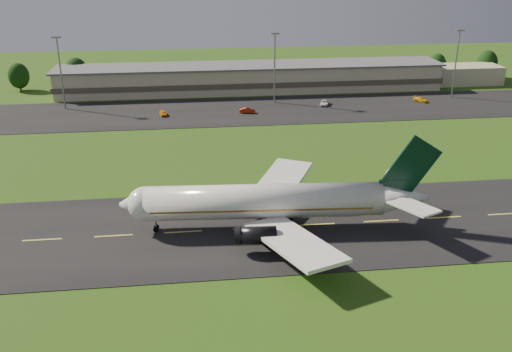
{
  "coord_description": "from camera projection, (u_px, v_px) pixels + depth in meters",
  "views": [
    {
      "loc": [
        -20.22,
        -82.63,
        42.71
      ],
      "look_at": [
        -9.19,
        8.0,
        6.0
      ],
      "focal_mm": 40.0,
      "sensor_mm": 36.0,
      "label": 1
    }
  ],
  "objects": [
    {
      "name": "tree_line",
      "position": [
        321.0,
        68.0,
        192.28
      ],
      "size": [
        195.8,
        9.05,
        10.17
      ],
      "color": "black",
      "rests_on": "ground"
    },
    {
      "name": "terminal",
      "position": [
        271.0,
        78.0,
        182.12
      ],
      "size": [
        145.0,
        16.0,
        8.4
      ],
      "color": "tan",
      "rests_on": "ground"
    },
    {
      "name": "taxiway",
      "position": [
        317.0,
        225.0,
        94.29
      ],
      "size": [
        220.0,
        30.0,
        0.1
      ],
      "primitive_type": "cube",
      "color": "black",
      "rests_on": "ground"
    },
    {
      "name": "ground",
      "position": [
        317.0,
        225.0,
        94.31
      ],
      "size": [
        360.0,
        360.0,
        0.0
      ],
      "primitive_type": "plane",
      "color": "#264A12",
      "rests_on": "ground"
    },
    {
      "name": "service_vehicle_a",
      "position": [
        163.0,
        113.0,
        154.99
      ],
      "size": [
        2.31,
        4.2,
        1.35
      ],
      "primitive_type": "imported",
      "rotation": [
        0.0,
        0.0,
        0.19
      ],
      "color": "orange",
      "rests_on": "apron"
    },
    {
      "name": "light_mast_centre",
      "position": [
        275.0,
        59.0,
        163.79
      ],
      "size": [
        2.4,
        1.2,
        20.35
      ],
      "color": "gray",
      "rests_on": "ground"
    },
    {
      "name": "apron",
      "position": [
        261.0,
        110.0,
        160.6
      ],
      "size": [
        260.0,
        30.0,
        0.1
      ],
      "primitive_type": "cube",
      "color": "black",
      "rests_on": "ground"
    },
    {
      "name": "light_mast_west",
      "position": [
        60.0,
        64.0,
        157.07
      ],
      "size": [
        2.4,
        1.2,
        20.35
      ],
      "color": "gray",
      "rests_on": "ground"
    },
    {
      "name": "service_vehicle_d",
      "position": [
        421.0,
        100.0,
        168.81
      ],
      "size": [
        4.25,
        4.88,
        1.35
      ],
      "primitive_type": "imported",
      "rotation": [
        0.0,
        0.0,
        0.62
      ],
      "color": "#E09F0D",
      "rests_on": "apron"
    },
    {
      "name": "service_vehicle_c",
      "position": [
        325.0,
        103.0,
        165.44
      ],
      "size": [
        3.77,
        5.28,
        1.34
      ],
      "primitive_type": "imported",
      "rotation": [
        0.0,
        0.0,
        -0.36
      ],
      "color": "silver",
      "rests_on": "apron"
    },
    {
      "name": "light_mast_east",
      "position": [
        457.0,
        55.0,
        169.96
      ],
      "size": [
        2.4,
        1.2,
        20.35
      ],
      "color": "gray",
      "rests_on": "ground"
    },
    {
      "name": "service_vehicle_b",
      "position": [
        247.0,
        111.0,
        157.33
      ],
      "size": [
        4.53,
        2.45,
        1.42
      ],
      "primitive_type": "imported",
      "rotation": [
        0.0,
        0.0,
        1.34
      ],
      "color": "#951F09",
      "rests_on": "apron"
    },
    {
      "name": "airliner",
      "position": [
        269.0,
        202.0,
        91.61
      ],
      "size": [
        51.3,
        42.09,
        15.57
      ],
      "rotation": [
        0.0,
        0.0,
        -0.07
      ],
      "color": "white",
      "rests_on": "ground"
    }
  ]
}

